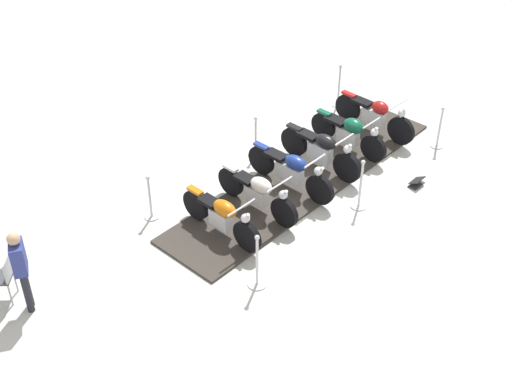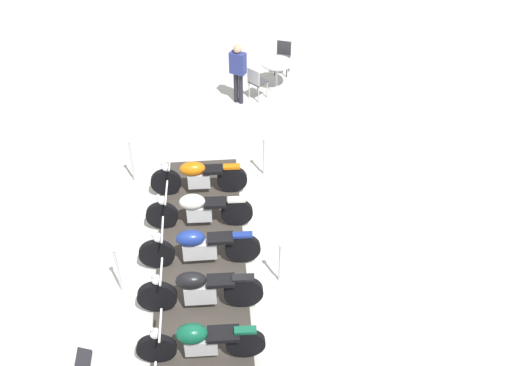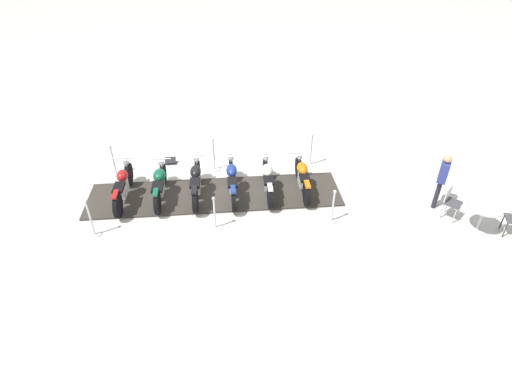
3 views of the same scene
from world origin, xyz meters
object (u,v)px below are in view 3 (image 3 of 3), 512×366
Objects in this scene: stanchion_right_rear at (114,164)px; stanchion_left_rear at (92,223)px; motorcycle_cream at (267,178)px; stanchion_right_front at (311,155)px; motorcycle_forest at (160,183)px; motorcycle_navy at (232,179)px; stanchion_left_mid at (215,219)px; motorcycle_copper at (302,176)px; bystander_person at (442,177)px; cafe_table at (483,212)px; stanchion_right_mid at (214,160)px; motorcycle_black at (196,181)px; cafe_chair_near_table at (451,200)px; motorcycle_maroon at (123,185)px; info_placard at (171,162)px; stanchion_left_front at (332,211)px.

stanchion_left_rear is at bearing 163.44° from stanchion_right_rear.
stanchion_right_front is (0.90, -1.92, -0.16)m from motorcycle_cream.
motorcycle_navy is at bearing -89.10° from motorcycle_forest.
motorcycle_copper is at bearing -76.69° from stanchion_left_mid.
stanchion_right_front is 4.02m from bystander_person.
cafe_table is at bearing -126.26° from stanchion_right_rear.
motorcycle_navy is at bearing -176.43° from stanchion_right_mid.
motorcycle_copper is 0.94× the size of motorcycle_black.
cafe_chair_near_table is at bearing -111.93° from motorcycle_copper.
info_placard is (1.50, -1.63, -0.46)m from motorcycle_maroon.
motorcycle_maroon is 2.06× the size of stanchion_right_rear.
stanchion_left_mid is at bearing -118.37° from motorcycle_maroon.
stanchion_left_rear is 1.12× the size of stanchion_left_front.
motorcycle_navy is 2.41× the size of cafe_chair_near_table.
stanchion_right_rear is (2.78, -0.83, -0.04)m from stanchion_left_rear.
motorcycle_navy is at bearing -127.69° from stanchion_right_rear.
motorcycle_forest is 2.16m from stanchion_left_mid.
motorcycle_maroon is at bearing 102.18° from stanchion_right_mid.
motorcycle_navy is 2.77m from info_placard.
motorcycle_cream is 2.07m from motorcycle_black.
cafe_chair_near_table is at bearing -107.14° from stanchion_left_rear.
stanchion_right_front reaches higher than motorcycle_maroon.
motorcycle_forest is at bearing -92.91° from info_placard.
stanchion_right_rear is at bearing 74.68° from motorcycle_cream.
cafe_table is at bearing -110.73° from motorcycle_cream.
stanchion_left_front is at bearing 38.64° from bystander_person.
motorcycle_maroon reaches higher than cafe_chair_near_table.
stanchion_right_front is at bearing -81.73° from stanchion_left_rear.
stanchion_left_front is (-0.89, -3.00, 0.06)m from stanchion_left_mid.
stanchion_left_rear reaches higher than motorcycle_cream.
stanchion_left_mid is 2.90m from stanchion_right_mid.
stanchion_right_mid is at bearing -106.56° from stanchion_right_rear.
stanchion_left_mid is at bearing 67.71° from cafe_table.
motorcycle_maroon reaches higher than motorcycle_copper.
stanchion_right_mid is at bearing 73.44° from stanchion_right_front.
motorcycle_maroon is at bearing 90.83° from motorcycle_black.
stanchion_right_front reaches higher than motorcycle_black.
stanchion_left_mid is at bearing -66.76° from info_placard.
cafe_table is (-6.29, -6.84, 0.51)m from info_placard.
stanchion_left_mid is (-2.16, -2.05, -0.23)m from motorcycle_maroon.
stanchion_left_rear reaches higher than stanchion_right_rear.
motorcycle_forest is at bearing 90.93° from motorcycle_copper.
cafe_chair_near_table is at bearing -124.12° from stanchion_right_rear.
cafe_chair_near_table is (-1.00, -3.04, 0.20)m from stanchion_left_front.
motorcycle_forest is 1.75× the size of stanchion_right_mid.
motorcycle_copper reaches higher than cafe_chair_near_table.
bystander_person is (-3.28, -2.23, 0.65)m from stanchion_right_front.
stanchion_right_front is (1.20, -0.93, -0.16)m from motorcycle_copper.
motorcycle_black is 1.85× the size of stanchion_right_front.
stanchion_left_rear is 1.25× the size of cafe_chair_near_table.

